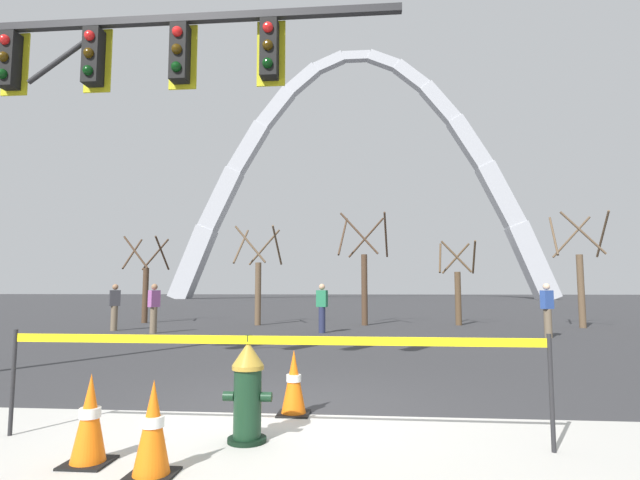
# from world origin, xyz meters

# --- Properties ---
(ground_plane) EXTENTS (240.00, 240.00, 0.00)m
(ground_plane) POSITION_xyz_m (0.00, 0.00, 0.00)
(ground_plane) COLOR #333335
(fire_hydrant) EXTENTS (0.46, 0.48, 0.99)m
(fire_hydrant) POSITION_xyz_m (-0.19, -1.14, 0.47)
(fire_hydrant) COLOR black
(fire_hydrant) RESTS_ON ground
(caution_tape_barrier) EXTENTS (5.12, 0.08, 1.03)m
(caution_tape_barrier) POSITION_xyz_m (0.01, -1.17, 0.70)
(caution_tape_barrier) COLOR #232326
(caution_tape_barrier) RESTS_ON ground
(traffic_cone_by_hydrant) EXTENTS (0.36, 0.36, 0.73)m
(traffic_cone_by_hydrant) POSITION_xyz_m (-0.72, -2.04, 0.36)
(traffic_cone_by_hydrant) COLOR black
(traffic_cone_by_hydrant) RESTS_ON ground
(traffic_cone_mid_sidewalk) EXTENTS (0.36, 0.36, 0.73)m
(traffic_cone_mid_sidewalk) POSITION_xyz_m (0.10, -0.11, 0.36)
(traffic_cone_mid_sidewalk) COLOR black
(traffic_cone_mid_sidewalk) RESTS_ON ground
(traffic_cone_curb_edge) EXTENTS (0.36, 0.36, 0.73)m
(traffic_cone_curb_edge) POSITION_xyz_m (-1.34, -1.83, 0.36)
(traffic_cone_curb_edge) COLOR black
(traffic_cone_curb_edge) RESTS_ON ground
(traffic_signal_gantry) EXTENTS (7.82, 0.44, 6.00)m
(traffic_signal_gantry) POSITION_xyz_m (-3.72, 1.27, 4.40)
(traffic_signal_gantry) COLOR #232326
(traffic_signal_gantry) RESTS_ON ground
(monument_arch) EXTENTS (53.76, 2.69, 36.35)m
(monument_arch) POSITION_xyz_m (-0.00, 63.49, 16.19)
(monument_arch) COLOR #B2B5BC
(monument_arch) RESTS_ON ground
(tree_far_left) EXTENTS (1.68, 1.69, 3.62)m
(tree_far_left) POSITION_xyz_m (-8.32, 14.47, 1.61)
(tree_far_left) COLOR #473323
(tree_far_left) RESTS_ON ground
(tree_left_mid) EXTENTS (1.79, 1.80, 3.88)m
(tree_left_mid) POSITION_xyz_m (-3.29, 13.58, 1.72)
(tree_left_mid) COLOR brown
(tree_left_mid) RESTS_ON ground
(tree_center_left) EXTENTS (2.02, 2.03, 4.38)m
(tree_center_left) POSITION_xyz_m (0.91, 13.91, 1.95)
(tree_center_left) COLOR #473323
(tree_center_left) RESTS_ON ground
(tree_center_right) EXTENTS (1.54, 1.55, 3.30)m
(tree_center_right) POSITION_xyz_m (4.59, 14.28, 1.46)
(tree_center_right) COLOR brown
(tree_center_right) RESTS_ON ground
(tree_right_mid) EXTENTS (1.95, 1.96, 4.23)m
(tree_right_mid) POSITION_xyz_m (8.86, 13.30, 1.88)
(tree_right_mid) COLOR brown
(tree_right_mid) RESTS_ON ground
(pedestrian_walking_left) EXTENTS (0.39, 0.36, 1.59)m
(pedestrian_walking_left) POSITION_xyz_m (-7.65, 10.62, 0.82)
(pedestrian_walking_left) COLOR brown
(pedestrian_walking_left) RESTS_ON ground
(pedestrian_standing_center) EXTENTS (0.38, 0.29, 1.59)m
(pedestrian_standing_center) POSITION_xyz_m (-0.47, 10.39, 0.82)
(pedestrian_standing_center) COLOR #232847
(pedestrian_standing_center) RESTS_ON ground
(pedestrian_walking_right) EXTENTS (0.39, 0.33, 1.59)m
(pedestrian_walking_right) POSITION_xyz_m (6.26, 9.38, 0.82)
(pedestrian_walking_right) COLOR brown
(pedestrian_walking_right) RESTS_ON ground
(pedestrian_near_trees) EXTENTS (0.35, 0.39, 1.59)m
(pedestrian_near_trees) POSITION_xyz_m (-5.87, 9.75, 0.82)
(pedestrian_near_trees) COLOR brown
(pedestrian_near_trees) RESTS_ON ground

